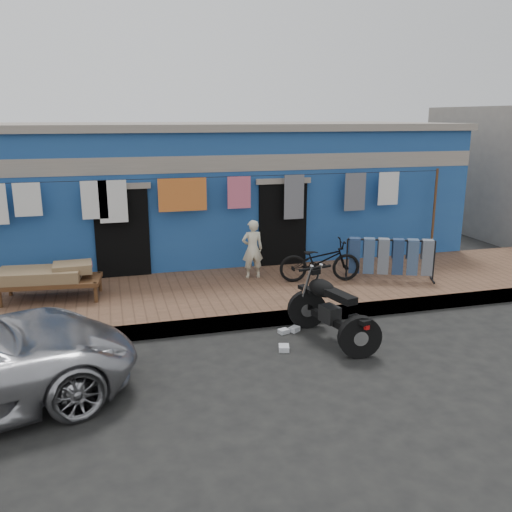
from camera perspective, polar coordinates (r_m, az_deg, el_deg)
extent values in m
plane|color=black|center=(8.08, 3.84, -11.39)|extent=(80.00, 80.00, 0.00)
cube|color=brown|center=(10.71, -1.42, -4.02)|extent=(28.00, 3.00, 0.25)
cube|color=gray|center=(9.39, 0.73, -6.73)|extent=(28.00, 0.10, 0.25)
cube|color=#1F488C|center=(14.20, -5.39, 6.65)|extent=(12.00, 5.00, 3.20)
cube|color=#9E9384|center=(11.71, -3.37, 9.70)|extent=(12.00, 0.14, 0.35)
cube|color=#9E9384|center=(14.07, -5.56, 13.44)|extent=(12.20, 5.20, 0.16)
cube|color=black|center=(11.60, -13.86, 1.76)|extent=(1.10, 0.10, 2.10)
cube|color=black|center=(12.19, 2.81, 2.77)|extent=(1.10, 0.10, 2.10)
cylinder|color=brown|center=(13.55, 18.22, 4.32)|extent=(0.06, 0.06, 2.10)
cylinder|color=black|center=(11.43, -3.02, 8.33)|extent=(10.00, 0.01, 0.01)
cube|color=silver|center=(11.31, -22.92, 5.49)|extent=(0.50, 0.02, 0.65)
cube|color=silver|center=(11.22, -16.65, 5.67)|extent=(0.50, 0.02, 0.76)
cube|color=silver|center=(11.23, -14.81, 5.56)|extent=(0.55, 0.02, 0.85)
cube|color=#CC4C26|center=(11.31, -7.74, 6.41)|extent=(1.00, 0.02, 0.68)
cube|color=#CF5C76|center=(11.53, -1.79, 6.70)|extent=(0.50, 0.02, 0.68)
cube|color=slate|center=(11.90, 4.03, 6.21)|extent=(0.45, 0.02, 0.97)
cube|color=slate|center=(12.44, 10.39, 6.65)|extent=(0.50, 0.02, 0.85)
cube|color=silver|center=(12.82, 13.77, 6.92)|extent=(0.50, 0.02, 0.75)
imported|color=beige|center=(11.19, -0.37, 0.74)|extent=(0.45, 0.30, 1.22)
imported|color=black|center=(11.04, 6.75, 0.00)|extent=(1.71, 0.84, 1.06)
cube|color=silver|center=(9.16, 2.93, -7.91)|extent=(0.19, 0.17, 0.07)
cube|color=silver|center=(9.24, 4.07, -7.69)|extent=(0.21, 0.20, 0.08)
cube|color=silver|center=(8.53, 2.96, -9.65)|extent=(0.21, 0.23, 0.08)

